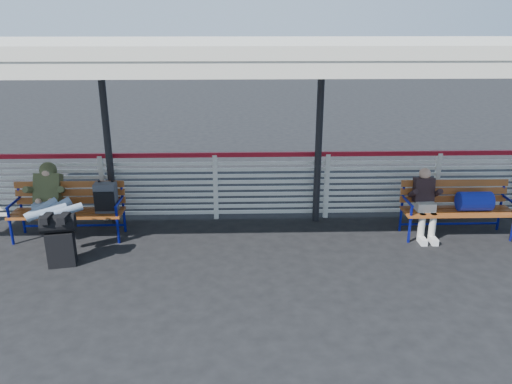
{
  "coord_description": "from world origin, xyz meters",
  "views": [
    {
      "loc": [
        0.47,
        -6.59,
        3.42
      ],
      "look_at": [
        0.7,
        1.0,
        0.81
      ],
      "focal_mm": 35.0,
      "sensor_mm": 36.0,
      "label": 1
    }
  ],
  "objects_px": {
    "luggage_stack": "(60,238)",
    "bench_right": "(464,203)",
    "traveler_man": "(50,205)",
    "companion_person": "(425,203)",
    "bench_left": "(81,203)"
  },
  "relations": [
    {
      "from": "bench_right",
      "to": "traveler_man",
      "type": "height_order",
      "value": "traveler_man"
    },
    {
      "from": "luggage_stack",
      "to": "bench_left",
      "type": "relative_size",
      "value": 0.44
    },
    {
      "from": "bench_right",
      "to": "companion_person",
      "type": "distance_m",
      "value": 0.66
    },
    {
      "from": "luggage_stack",
      "to": "companion_person",
      "type": "bearing_deg",
      "value": -1.29
    },
    {
      "from": "traveler_man",
      "to": "bench_left",
      "type": "bearing_deg",
      "value": 42.82
    },
    {
      "from": "luggage_stack",
      "to": "bench_right",
      "type": "bearing_deg",
      "value": -2.08
    },
    {
      "from": "luggage_stack",
      "to": "traveler_man",
      "type": "relative_size",
      "value": 0.49
    },
    {
      "from": "bench_left",
      "to": "traveler_man",
      "type": "bearing_deg",
      "value": -137.18
    },
    {
      "from": "companion_person",
      "to": "bench_left",
      "type": "bearing_deg",
      "value": 178.49
    },
    {
      "from": "traveler_man",
      "to": "companion_person",
      "type": "height_order",
      "value": "traveler_man"
    },
    {
      "from": "luggage_stack",
      "to": "companion_person",
      "type": "xyz_separation_m",
      "value": [
        5.66,
        0.88,
        0.16
      ]
    },
    {
      "from": "luggage_stack",
      "to": "traveler_man",
      "type": "xyz_separation_m",
      "value": [
        -0.35,
        0.69,
        0.26
      ]
    },
    {
      "from": "traveler_man",
      "to": "companion_person",
      "type": "relative_size",
      "value": 1.43
    },
    {
      "from": "bench_right",
      "to": "traveler_man",
      "type": "distance_m",
      "value": 6.67
    },
    {
      "from": "bench_left",
      "to": "bench_right",
      "type": "bearing_deg",
      "value": -1.23
    }
  ]
}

